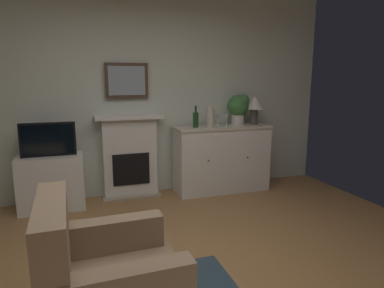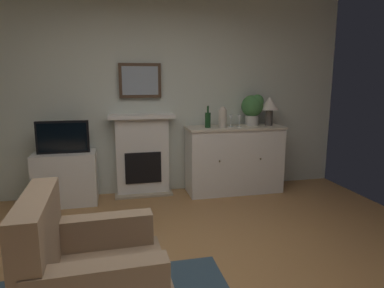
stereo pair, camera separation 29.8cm
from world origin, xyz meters
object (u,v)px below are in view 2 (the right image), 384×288
at_px(framed_picture, 140,81).
at_px(tv_set, 63,137).
at_px(armchair, 89,278).
at_px(table_lamp, 269,105).
at_px(potted_plant_small, 253,107).
at_px(wine_glass_left, 231,118).
at_px(tv_cabinet, 66,178).
at_px(sideboard_cabinet, 234,159).
at_px(wine_glass_center, 239,118).
at_px(vase_decorative, 223,117).
at_px(wine_bottle, 208,120).
at_px(fireplace_unit, 142,155).

bearing_deg(framed_picture, tv_set, -166.69).
relative_size(tv_set, armchair, 0.67).
bearing_deg(tv_set, table_lamp, 0.17).
relative_size(potted_plant_small, armchair, 0.47).
distance_m(wine_glass_left, tv_cabinet, 2.28).
xyz_separation_m(framed_picture, sideboard_cabinet, (1.25, -0.22, -1.08)).
relative_size(wine_glass_center, vase_decorative, 0.59).
xyz_separation_m(wine_bottle, wine_glass_center, (0.44, -0.03, 0.01)).
bearing_deg(vase_decorative, armchair, -124.01).
distance_m(wine_glass_left, wine_glass_center, 0.12).
distance_m(fireplace_unit, sideboard_cabinet, 1.27).
xyz_separation_m(table_lamp, armchair, (-2.28, -2.41, -0.82)).
xyz_separation_m(vase_decorative, armchair, (-1.59, -2.36, -0.68)).
relative_size(wine_bottle, potted_plant_small, 0.67).
bearing_deg(framed_picture, fireplace_unit, -90.00).
xyz_separation_m(table_lamp, tv_set, (-2.72, -0.01, -0.34)).
height_order(table_lamp, vase_decorative, table_lamp).
relative_size(vase_decorative, tv_cabinet, 0.37).
xyz_separation_m(wine_glass_left, tv_set, (-2.16, 0.00, -0.18)).
bearing_deg(sideboard_cabinet, table_lamp, 0.00).
bearing_deg(vase_decorative, sideboard_cabinet, 14.34).
bearing_deg(wine_bottle, table_lamp, 1.04).
bearing_deg(framed_picture, wine_bottle, -15.49).
xyz_separation_m(wine_glass_left, potted_plant_small, (0.34, 0.05, 0.13)).
relative_size(framed_picture, tv_set, 0.89).
bearing_deg(wine_glass_center, armchair, -127.77).
height_order(wine_bottle, wine_glass_center, wine_bottle).
height_order(vase_decorative, tv_set, vase_decorative).
distance_m(tv_cabinet, potted_plant_small, 2.64).
relative_size(framed_picture, sideboard_cabinet, 0.41).
bearing_deg(wine_glass_left, tv_cabinet, 179.38).
height_order(sideboard_cabinet, armchair, sideboard_cabinet).
xyz_separation_m(table_lamp, wine_glass_center, (-0.45, -0.04, -0.16)).
height_order(sideboard_cabinet, wine_bottle, wine_bottle).
relative_size(sideboard_cabinet, vase_decorative, 4.74).
relative_size(table_lamp, wine_glass_center, 2.42).
distance_m(sideboard_cabinet, wine_bottle, 0.69).
height_order(wine_glass_left, tv_cabinet, wine_glass_left).
distance_m(sideboard_cabinet, table_lamp, 0.89).
bearing_deg(tv_cabinet, armchair, -79.68).
height_order(wine_glass_center, vase_decorative, vase_decorative).
distance_m(wine_glass_center, tv_set, 2.28).
xyz_separation_m(fireplace_unit, potted_plant_small, (1.52, -0.13, 0.63)).
bearing_deg(framed_picture, potted_plant_small, -6.64).
xyz_separation_m(wine_glass_left, wine_glass_center, (0.11, -0.04, 0.00)).
bearing_deg(tv_set, vase_decorative, -1.18).
distance_m(table_lamp, vase_decorative, 0.71).
xyz_separation_m(fireplace_unit, armchair, (-0.53, -2.58, -0.17)).
xyz_separation_m(framed_picture, tv_cabinet, (-0.97, -0.21, -1.21)).
bearing_deg(wine_glass_center, framed_picture, 168.40).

